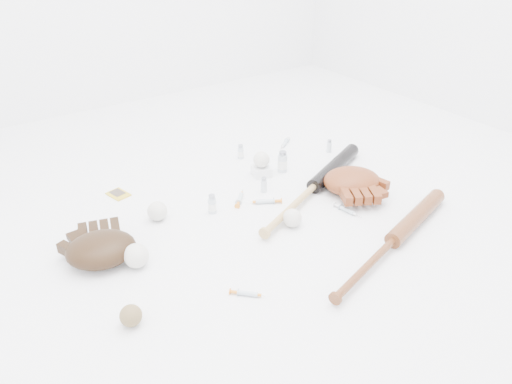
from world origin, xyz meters
TOP-DOWN VIEW (x-y plane):
  - bat_dark at (0.24, 0.00)m, footprint 0.82×0.40m
  - bat_wood at (0.21, -0.45)m, footprint 0.81×0.29m
  - glove_dark at (-0.65, 0.05)m, footprint 0.34×0.34m
  - glove_tan at (0.37, -0.08)m, footprint 0.38×0.38m
  - trading_card at (-0.44, 0.45)m, footprint 0.09×0.11m
  - pedestal at (0.14, 0.25)m, footprint 0.09×0.09m
  - baseball_on_pedestal at (0.14, 0.25)m, footprint 0.07×0.07m
  - baseball_left at (-0.57, -0.04)m, footprint 0.08×0.08m
  - baseball_upper at (-0.39, 0.18)m, footprint 0.08×0.08m
  - baseball_mid at (0.00, -0.14)m, footprint 0.07×0.07m
  - baseball_aged at (-0.69, -0.28)m, footprint 0.06×0.06m
  - syringe_0 at (-0.35, -0.37)m, footprint 0.11×0.11m
  - syringe_1 at (0.02, 0.05)m, footprint 0.15×0.11m
  - syringe_2 at (-0.05, 0.13)m, footprint 0.13×0.13m
  - syringe_3 at (0.24, -0.19)m, footprint 0.05×0.15m
  - syringe_4 at (0.43, 0.45)m, footprint 0.14×0.11m
  - vial_0 at (0.17, 0.27)m, footprint 0.03×0.03m
  - vial_1 at (0.17, 0.45)m, footprint 0.03×0.03m
  - vial_2 at (0.07, 0.13)m, footprint 0.03×0.03m
  - vial_3 at (0.24, 0.23)m, footprint 0.04×0.04m
  - vial_4 at (-0.19, 0.11)m, footprint 0.03×0.03m
  - vial_5 at (0.56, 0.26)m, footprint 0.02×0.02m

SIDE VIEW (x-z plane):
  - trading_card at x=-0.44m, z-range 0.00..0.01m
  - syringe_0 at x=-0.35m, z-range 0.00..0.02m
  - syringe_3 at x=0.24m, z-range 0.00..0.02m
  - syringe_4 at x=0.43m, z-range 0.00..0.02m
  - syringe_2 at x=-0.05m, z-range 0.00..0.02m
  - syringe_1 at x=0.02m, z-range 0.00..0.02m
  - pedestal at x=0.14m, z-range 0.00..0.04m
  - bat_wood at x=0.21m, z-range 0.00..0.06m
  - bat_dark at x=0.24m, z-range 0.00..0.06m
  - vial_5 at x=0.56m, z-range 0.00..0.06m
  - baseball_aged at x=-0.69m, z-range 0.00..0.06m
  - vial_2 at x=0.07m, z-range 0.00..0.07m
  - vial_1 at x=0.17m, z-range 0.00..0.07m
  - vial_0 at x=0.17m, z-range 0.00..0.07m
  - baseball_mid at x=0.00m, z-range 0.00..0.07m
  - baseball_upper at x=-0.39m, z-range 0.00..0.08m
  - vial_4 at x=-0.19m, z-range 0.00..0.08m
  - baseball_left at x=-0.57m, z-range 0.00..0.08m
  - vial_3 at x=0.24m, z-range 0.00..0.10m
  - glove_dark at x=-0.65m, z-range 0.00..0.10m
  - glove_tan at x=0.37m, z-range 0.00..0.10m
  - baseball_on_pedestal at x=0.14m, z-range 0.04..0.11m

